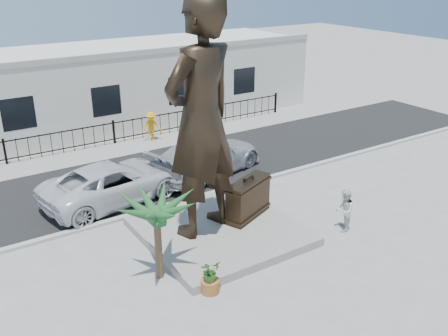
% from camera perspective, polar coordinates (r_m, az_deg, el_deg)
% --- Properties ---
extents(ground, '(100.00, 100.00, 0.00)m').
position_cam_1_polar(ground, '(17.21, 3.68, -9.24)').
color(ground, '#9E9991').
rests_on(ground, ground).
extents(street, '(40.00, 7.00, 0.01)m').
position_cam_1_polar(street, '(23.38, -8.05, -0.50)').
color(street, black).
rests_on(street, ground).
extents(curb, '(40.00, 0.25, 0.12)m').
position_cam_1_polar(curb, '(20.50, -3.82, -3.56)').
color(curb, '#A5A399').
rests_on(curb, ground).
extents(far_sidewalk, '(40.00, 2.50, 0.02)m').
position_cam_1_polar(far_sidewalk, '(26.83, -11.74, 2.30)').
color(far_sidewalk, '#9E9991').
rests_on(far_sidewalk, ground).
extents(plinth, '(5.20, 5.20, 0.30)m').
position_cam_1_polar(plinth, '(17.95, -0.47, -7.20)').
color(plinth, gray).
rests_on(plinth, ground).
extents(fence, '(22.00, 0.10, 1.20)m').
position_cam_1_polar(fence, '(27.35, -12.47, 3.94)').
color(fence, black).
rests_on(fence, ground).
extents(building, '(28.00, 7.00, 4.40)m').
position_cam_1_polar(building, '(30.77, -15.61, 8.79)').
color(building, silver).
rests_on(building, ground).
extents(statue, '(3.35, 2.66, 8.03)m').
position_cam_1_polar(statue, '(16.25, -2.67, 5.56)').
color(statue, black).
rests_on(statue, plinth).
extents(suitcase, '(2.15, 1.39, 1.45)m').
position_cam_1_polar(suitcase, '(18.33, 2.78, -3.49)').
color(suitcase, black).
rests_on(suitcase, plinth).
extents(tourist, '(0.97, 0.97, 1.58)m').
position_cam_1_polar(tourist, '(18.46, 13.59, -4.75)').
color(tourist, silver).
rests_on(tourist, ground).
extents(car_white, '(6.21, 3.66, 1.62)m').
position_cam_1_polar(car_white, '(20.58, -12.58, -1.64)').
color(car_white, silver).
rests_on(car_white, street).
extents(car_silver, '(6.28, 3.93, 1.70)m').
position_cam_1_polar(car_silver, '(22.72, -1.98, 1.34)').
color(car_silver, '#ADB0B1').
rests_on(car_silver, street).
extents(worker, '(1.13, 0.78, 1.60)m').
position_cam_1_polar(worker, '(27.34, -8.31, 4.72)').
color(worker, '#FFA40D').
rests_on(worker, far_sidewalk).
extents(palm_tree, '(1.80, 1.80, 3.20)m').
position_cam_1_polar(palm_tree, '(15.96, -7.31, -12.21)').
color(palm_tree, '#1C4F21').
rests_on(palm_tree, ground).
extents(planter, '(0.56, 0.56, 0.40)m').
position_cam_1_polar(planter, '(15.10, -1.60, -13.33)').
color(planter, '#9B5B29').
rests_on(planter, ground).
extents(shrub, '(0.65, 0.59, 0.64)m').
position_cam_1_polar(shrub, '(14.81, -1.62, -11.70)').
color(shrub, '#346420').
rests_on(shrub, planter).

